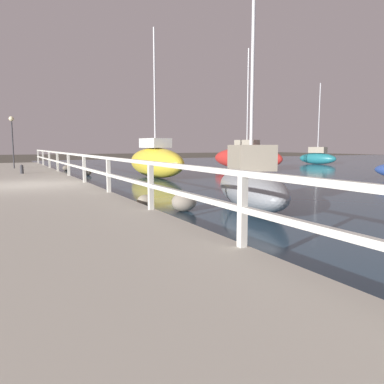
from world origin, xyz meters
TOP-DOWN VIEW (x-y plane):
  - ground_plane at (0.00, 0.00)m, footprint 120.00×120.00m
  - dock_walkway at (0.00, 0.00)m, footprint 3.96×36.00m
  - railing at (1.88, -0.00)m, footprint 0.10×32.50m
  - boulder_upstream at (3.23, -5.31)m, footprint 0.64×0.58m
  - boulder_far_strip at (2.59, -4.25)m, footprint 0.45×0.40m
  - boulder_near_dock at (3.16, 11.87)m, footprint 0.47×0.42m
  - boulder_mid_strip at (3.54, 7.27)m, footprint 0.42×0.37m
  - mooring_bollard at (0.15, 5.68)m, footprint 0.16×0.16m
  - dock_lamp at (0.01, 10.22)m, footprint 0.28×0.28m
  - sailboat_navy at (19.91, 14.54)m, footprint 2.37×3.83m
  - sailboat_gray at (4.99, -5.70)m, footprint 2.81×4.71m
  - sailboat_yellow at (6.35, 4.24)m, footprint 1.93×5.25m
  - sailboat_red at (14.31, 7.31)m, footprint 3.04×5.51m
  - sailboat_teal at (24.22, 10.46)m, footprint 1.89×3.57m

SIDE VIEW (x-z plane):
  - ground_plane at x=0.00m, z-range 0.00..0.00m
  - boulder_mid_strip at x=3.54m, z-range 0.00..0.31m
  - dock_walkway at x=0.00m, z-range 0.00..0.33m
  - boulder_far_strip at x=2.59m, z-range 0.00..0.34m
  - boulder_near_dock at x=3.16m, z-range 0.00..0.35m
  - boulder_upstream at x=3.23m, z-range 0.00..0.48m
  - mooring_bollard at x=0.15m, z-range 0.33..0.75m
  - sailboat_gray at x=4.99m, z-range -2.52..3.80m
  - sailboat_teal at x=24.22m, z-range -2.83..4.12m
  - sailboat_navy at x=19.91m, z-range -1.80..3.47m
  - sailboat_red at x=14.31m, z-range -3.16..4.85m
  - sailboat_yellow at x=6.35m, z-range -2.86..4.56m
  - railing at x=1.88m, z-range 0.52..1.52m
  - dock_lamp at x=0.01m, z-range 1.12..4.08m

